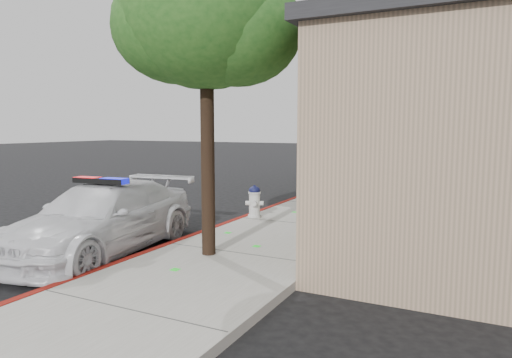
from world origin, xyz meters
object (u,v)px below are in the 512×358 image
(street_tree_near, at_px, (206,22))
(street_tree_mid, at_px, (363,50))
(police_car, at_px, (102,218))
(fire_hydrant, at_px, (254,201))
(street_tree_far, at_px, (363,94))

(street_tree_near, relative_size, street_tree_mid, 0.81)
(police_car, xyz_separation_m, street_tree_mid, (2.42, 10.95, 4.66))
(fire_hydrant, relative_size, street_tree_mid, 0.12)
(fire_hydrant, bearing_deg, street_tree_mid, 60.22)
(police_car, xyz_separation_m, street_tree_near, (2.26, 0.37, 3.63))
(street_tree_far, bearing_deg, police_car, -99.21)
(street_tree_mid, bearing_deg, fire_hydrant, -98.13)
(fire_hydrant, xyz_separation_m, street_tree_far, (0.63, 8.69, 3.27))
(police_car, bearing_deg, street_tree_mid, 71.09)
(police_car, height_order, street_tree_near, street_tree_near)
(street_tree_near, height_order, street_tree_mid, street_tree_mid)
(street_tree_mid, xyz_separation_m, street_tree_far, (-0.38, 1.64, -1.52))
(police_car, distance_m, street_tree_mid, 12.14)
(police_car, relative_size, street_tree_far, 1.01)
(police_car, distance_m, street_tree_far, 13.14)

